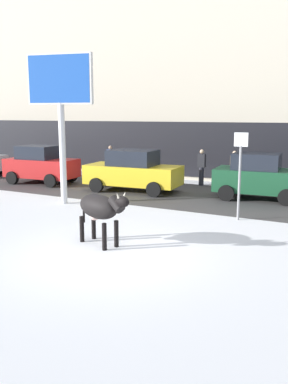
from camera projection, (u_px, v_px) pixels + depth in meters
ground_plane at (103, 255)px, 10.16m from camera, size 120.00×120.00×0.00m
road_strip at (211, 198)px, 17.16m from camera, size 60.00×5.60×0.01m
building_facade at (258, 55)px, 22.07m from camera, size 44.00×6.10×13.00m
cow_black at (100, 208)px, 10.79m from camera, size 1.92×1.02×1.54m
billboard at (60, 89)px, 15.27m from camera, size 2.50×0.76×5.56m
car_red_hatchback at (41, 165)px, 20.65m from camera, size 3.62×2.14×1.86m
car_yellow_sedan at (133, 171)px, 18.47m from camera, size 4.32×2.23×1.84m
car_darkgreen_hatchback at (259, 177)px, 16.69m from camera, size 3.62×2.14×1.86m
pedestrian_near_billboard at (234, 169)px, 19.28m from camera, size 0.36×0.24×1.73m
pedestrian_by_cars at (111, 162)px, 22.40m from camera, size 0.36×0.24×1.73m
pedestrian_far_left at (201, 167)px, 20.02m from camera, size 0.36×0.24×1.73m
street_sign at (240, 169)px, 13.26m from camera, size 0.44×0.08×2.82m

